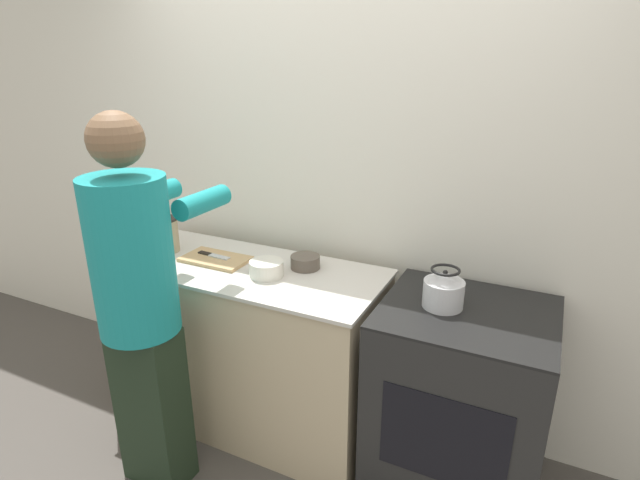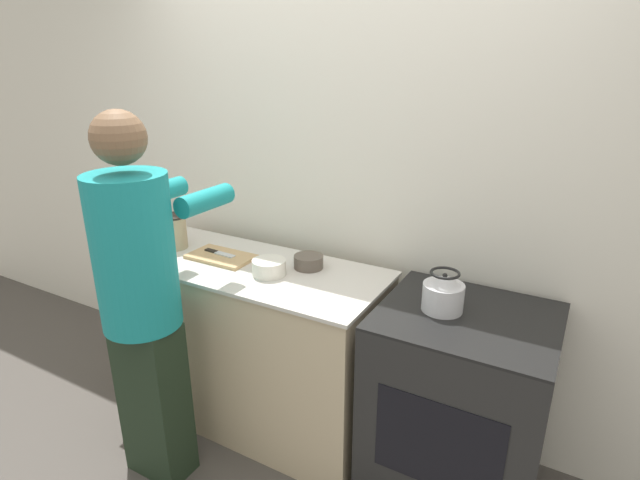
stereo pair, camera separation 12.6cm
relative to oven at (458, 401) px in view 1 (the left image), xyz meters
The scene contains 11 objects.
ground_plane 0.94m from the oven, 156.82° to the right, with size 12.00×12.00×0.00m, color #4C4742.
wall_back 1.19m from the oven, 152.64° to the left, with size 8.00×0.05×2.60m.
counter 1.14m from the oven, behind, with size 1.49×0.62×0.93m.
oven is the anchor object (origin of this frame).
person 1.49m from the oven, 156.10° to the right, with size 0.39×0.62×1.75m.
cutting_board 1.38m from the oven, behind, with size 0.35×0.21×0.02m.
knife 1.41m from the oven, behind, with size 0.20×0.05×0.01m.
kettle 0.55m from the oven, behind, with size 0.17×0.17×0.18m.
bowl_prep 0.97m from the oven, behind, with size 0.15×0.15×0.07m.
bowl_mixing 1.08m from the oven, behind, with size 0.17×0.17×0.08m.
canister_jar 1.72m from the oven, behind, with size 0.14×0.14×0.19m.
Camera 1 is at (1.01, -1.64, 1.94)m, focal length 28.00 mm.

